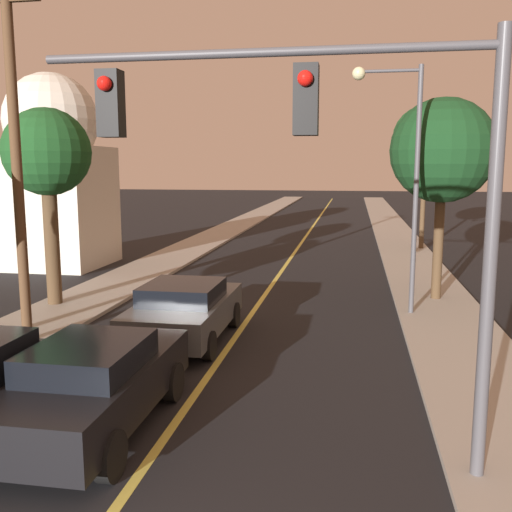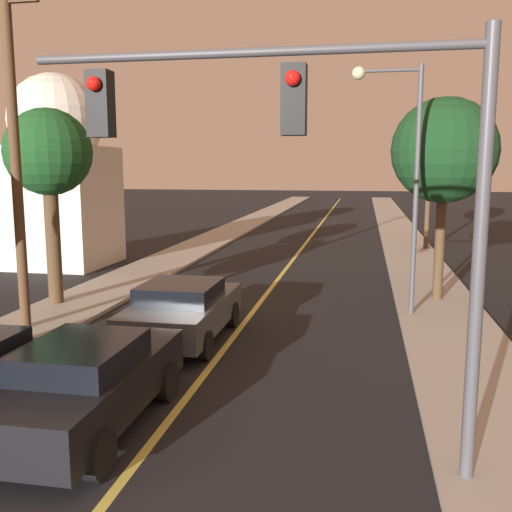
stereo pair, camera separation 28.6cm
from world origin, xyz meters
The scene contains 12 objects.
road_surface centered at (0.00, 36.00, 0.01)m, with size 8.38×80.00×0.01m.
sidewalk_left centered at (-5.44, 36.00, 0.06)m, with size 2.50×80.00×0.12m.
sidewalk_right centered at (5.44, 36.00, 0.06)m, with size 2.50×80.00×0.12m.
car_near_lane_front centered at (-1.17, 4.84, 0.81)m, with size 1.92×4.42×1.53m.
car_near_lane_second centered at (-1.17, 9.81, 0.77)m, with size 2.10×4.35×1.47m.
traffic_signal_mast centered at (2.56, 4.31, 4.36)m, with size 6.06×0.42×5.84m.
streetlamp_right centered at (4.09, 13.11, 4.54)m, with size 1.90×0.36×6.84m.
utility_pole_left centered at (-4.79, 8.81, 4.46)m, with size 1.60×0.24×8.35m.
tree_left_far centered at (-6.08, 12.43, 4.57)m, with size 2.57×2.57×5.84m.
tree_right_near centered at (5.49, 15.09, 4.71)m, with size 3.19×3.19×6.21m.
tree_right_far centered at (6.30, 26.66, 5.62)m, with size 3.26×3.26×7.16m.
domed_building_left centered at (-9.75, 19.35, 4.02)m, with size 4.11×4.11×8.11m.
Camera 2 is at (3.13, -3.23, 4.25)m, focal length 40.00 mm.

